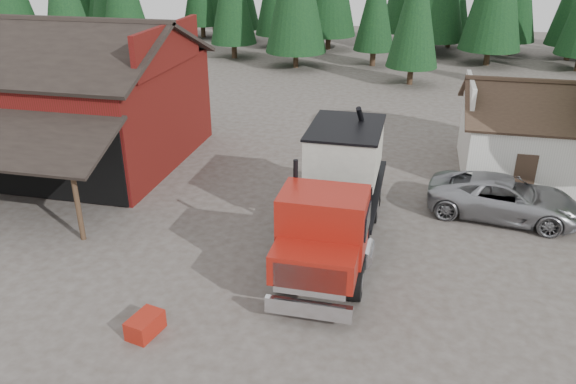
# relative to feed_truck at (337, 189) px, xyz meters

# --- Properties ---
(ground) EXTENTS (120.00, 120.00, 0.00)m
(ground) POSITION_rel_feed_truck_xyz_m (-3.95, -4.03, -2.21)
(ground) COLOR #463F37
(ground) RESTS_ON ground
(red_barn) EXTENTS (12.80, 13.63, 7.18)m
(red_barn) POSITION_rel_feed_truck_xyz_m (-14.95, 5.87, 0.48)
(red_barn) COLOR #621012
(red_barn) RESTS_ON ground
(farmhouse) EXTENTS (8.60, 6.42, 4.65)m
(farmhouse) POSITION_rel_feed_truck_xyz_m (9.04, 8.96, -0.54)
(farmhouse) COLOR silver
(farmhouse) RESTS_ON ground
(conifer_backdrop) EXTENTS (76.00, 16.00, 16.00)m
(conifer_backdrop) POSITION_rel_feed_truck_xyz_m (-3.95, 37.97, -2.21)
(conifer_backdrop) COLOR black
(conifer_backdrop) RESTS_ON ground
(near_pine_b) EXTENTS (3.96, 3.96, 10.40)m
(near_pine_b) POSITION_rel_feed_truck_xyz_m (2.05, 25.97, 3.68)
(near_pine_b) COLOR #382619
(near_pine_b) RESTS_ON ground
(feed_truck) EXTENTS (3.10, 10.50, 4.73)m
(feed_truck) POSITION_rel_feed_truck_xyz_m (0.00, 0.00, 0.00)
(feed_truck) COLOR black
(feed_truck) RESTS_ON ground
(silver_car) EXTENTS (6.47, 3.70, 1.70)m
(silver_car) POSITION_rel_feed_truck_xyz_m (6.46, 3.69, -1.36)
(silver_car) COLOR #96989D
(silver_car) RESTS_ON ground
(equip_box) EXTENTS (0.92, 1.23, 0.60)m
(equip_box) POSITION_rel_feed_truck_xyz_m (-4.67, -6.62, -1.91)
(equip_box) COLOR maroon
(equip_box) RESTS_ON ground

